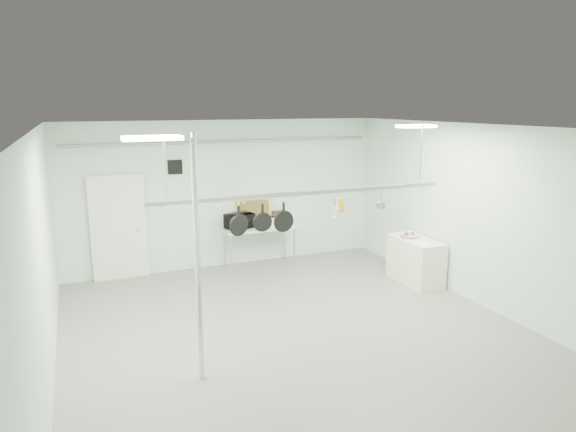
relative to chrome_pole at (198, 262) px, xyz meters
name	(u,v)px	position (x,y,z in m)	size (l,w,h in m)	color
floor	(301,337)	(1.70, 0.60, -1.60)	(8.00, 8.00, 0.00)	gray
ceiling	(302,129)	(1.70, 0.60, 1.59)	(7.00, 8.00, 0.02)	silver
back_wall	(227,194)	(1.70, 4.59, 0.00)	(7.00, 0.02, 3.20)	silver
right_wall	(484,217)	(5.19, 0.60, 0.00)	(0.02, 8.00, 3.20)	silver
door	(119,229)	(-0.60, 4.54, -0.55)	(1.10, 0.10, 2.20)	silver
wall_vent	(175,167)	(0.60, 4.57, 0.65)	(0.30, 0.04, 0.30)	black
conduit_pipe	(227,141)	(1.70, 4.50, 1.15)	(0.07, 0.07, 6.60)	gray
chrome_pole	(198,262)	(0.00, 0.00, 0.00)	(0.08, 0.08, 3.20)	silver
prep_table	(259,230)	(2.30, 4.20, -0.77)	(1.60, 0.70, 0.91)	silver
side_cabinet	(415,261)	(4.85, 2.00, -1.15)	(0.60, 1.20, 0.90)	silver
pot_rack	(306,191)	(1.90, 0.90, 0.63)	(4.80, 0.06, 1.00)	#B7B7BC
light_panel_left	(152,138)	(-0.50, -0.20, 1.56)	(0.65, 0.30, 0.05)	white
light_panel_right	(416,126)	(4.10, 1.20, 1.56)	(0.65, 0.30, 0.05)	white
microwave	(240,221)	(1.86, 4.21, -0.53)	(0.58, 0.39, 0.32)	black
coffee_canister	(273,222)	(2.57, 4.08, -0.59)	(0.16, 0.16, 0.21)	silver
painting_large	(254,211)	(2.30, 4.50, -0.41)	(0.78, 0.05, 0.58)	yellow
painting_small	(278,216)	(2.88, 4.50, -0.57)	(0.30, 0.04, 0.25)	black
fruit_bowl	(409,235)	(4.77, 2.15, -0.66)	(0.36, 0.36, 0.09)	silver
skillet_left	(239,221)	(0.82, 0.90, 0.26)	(0.32, 0.06, 0.44)	black
skillet_mid	(263,218)	(1.20, 0.90, 0.28)	(0.29, 0.06, 0.41)	black
skillet_right	(284,217)	(1.54, 0.90, 0.26)	(0.33, 0.06, 0.44)	black
whisk	(335,209)	(2.41, 0.90, 0.32)	(0.19, 0.19, 0.34)	#ADADB2
grater	(341,205)	(2.53, 0.90, 0.36)	(0.10, 0.02, 0.24)	yellow
saucepan	(381,201)	(3.26, 0.90, 0.37)	(0.12, 0.08, 0.23)	#ADACB1
fruit_cluster	(409,234)	(4.77, 2.15, -0.62)	(0.24, 0.24, 0.09)	maroon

